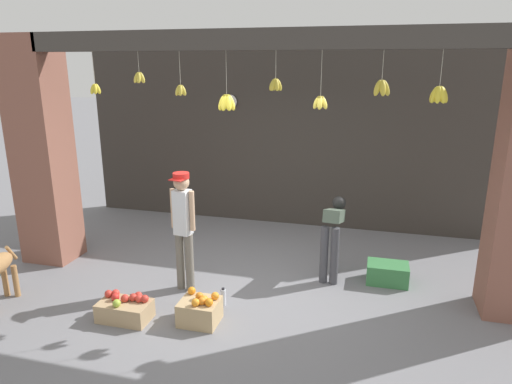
{
  "coord_description": "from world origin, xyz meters",
  "views": [
    {
      "loc": [
        1.47,
        -5.19,
        2.88
      ],
      "look_at": [
        0.0,
        0.41,
        1.24
      ],
      "focal_mm": 32.0,
      "sensor_mm": 36.0,
      "label": 1
    }
  ],
  "objects_px": {
    "shopkeeper": "(183,223)",
    "fruit_crate_oranges": "(200,310)",
    "wall_clock": "(230,102)",
    "worker_stooping": "(333,230)",
    "water_bottle": "(223,297)",
    "fruit_crate_apples": "(125,309)",
    "produce_box_green": "(387,273)"
  },
  "relations": [
    {
      "from": "water_bottle",
      "to": "wall_clock",
      "type": "distance_m",
      "value": 3.88
    },
    {
      "from": "wall_clock",
      "to": "worker_stooping",
      "type": "bearing_deg",
      "value": -43.54
    },
    {
      "from": "fruit_crate_apples",
      "to": "water_bottle",
      "type": "relative_size",
      "value": 2.57
    },
    {
      "from": "shopkeeper",
      "to": "wall_clock",
      "type": "distance_m",
      "value": 3.15
    },
    {
      "from": "wall_clock",
      "to": "fruit_crate_oranges",
      "type": "bearing_deg",
      "value": -78.08
    },
    {
      "from": "fruit_crate_oranges",
      "to": "wall_clock",
      "type": "relative_size",
      "value": 1.67
    },
    {
      "from": "fruit_crate_apples",
      "to": "produce_box_green",
      "type": "bearing_deg",
      "value": 30.39
    },
    {
      "from": "worker_stooping",
      "to": "produce_box_green",
      "type": "distance_m",
      "value": 0.94
    },
    {
      "from": "worker_stooping",
      "to": "water_bottle",
      "type": "relative_size",
      "value": 4.48
    },
    {
      "from": "shopkeeper",
      "to": "produce_box_green",
      "type": "relative_size",
      "value": 2.89
    },
    {
      "from": "worker_stooping",
      "to": "produce_box_green",
      "type": "relative_size",
      "value": 1.91
    },
    {
      "from": "water_bottle",
      "to": "fruit_crate_apples",
      "type": "bearing_deg",
      "value": -149.33
    },
    {
      "from": "shopkeeper",
      "to": "fruit_crate_oranges",
      "type": "relative_size",
      "value": 3.58
    },
    {
      "from": "shopkeeper",
      "to": "fruit_crate_oranges",
      "type": "bearing_deg",
      "value": 132.39
    },
    {
      "from": "fruit_crate_oranges",
      "to": "produce_box_green",
      "type": "height_order",
      "value": "fruit_crate_oranges"
    },
    {
      "from": "fruit_crate_apples",
      "to": "shopkeeper",
      "type": "bearing_deg",
      "value": 66.13
    },
    {
      "from": "shopkeeper",
      "to": "water_bottle",
      "type": "height_order",
      "value": "shopkeeper"
    },
    {
      "from": "shopkeeper",
      "to": "water_bottle",
      "type": "distance_m",
      "value": 1.06
    },
    {
      "from": "fruit_crate_oranges",
      "to": "water_bottle",
      "type": "xyz_separation_m",
      "value": [
        0.13,
        0.43,
        -0.05
      ]
    },
    {
      "from": "worker_stooping",
      "to": "fruit_crate_oranges",
      "type": "relative_size",
      "value": 2.36
    },
    {
      "from": "fruit_crate_oranges",
      "to": "fruit_crate_apples",
      "type": "relative_size",
      "value": 0.74
    },
    {
      "from": "shopkeeper",
      "to": "worker_stooping",
      "type": "distance_m",
      "value": 2.03
    },
    {
      "from": "fruit_crate_apples",
      "to": "produce_box_green",
      "type": "xyz_separation_m",
      "value": [
        2.96,
        1.74,
        0.0
      ]
    },
    {
      "from": "fruit_crate_apples",
      "to": "wall_clock",
      "type": "relative_size",
      "value": 2.26
    },
    {
      "from": "produce_box_green",
      "to": "wall_clock",
      "type": "relative_size",
      "value": 2.07
    },
    {
      "from": "fruit_crate_oranges",
      "to": "fruit_crate_apples",
      "type": "distance_m",
      "value": 0.88
    },
    {
      "from": "fruit_crate_apples",
      "to": "water_bottle",
      "type": "bearing_deg",
      "value": 30.67
    },
    {
      "from": "worker_stooping",
      "to": "wall_clock",
      "type": "bearing_deg",
      "value": 141.08
    },
    {
      "from": "fruit_crate_oranges",
      "to": "shopkeeper",
      "type": "bearing_deg",
      "value": 124.07
    },
    {
      "from": "worker_stooping",
      "to": "fruit_crate_oranges",
      "type": "bearing_deg",
      "value": -125.51
    },
    {
      "from": "shopkeeper",
      "to": "fruit_crate_apples",
      "type": "xyz_separation_m",
      "value": [
        -0.39,
        -0.87,
        -0.79
      ]
    },
    {
      "from": "shopkeeper",
      "to": "worker_stooping",
      "type": "height_order",
      "value": "shopkeeper"
    }
  ]
}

